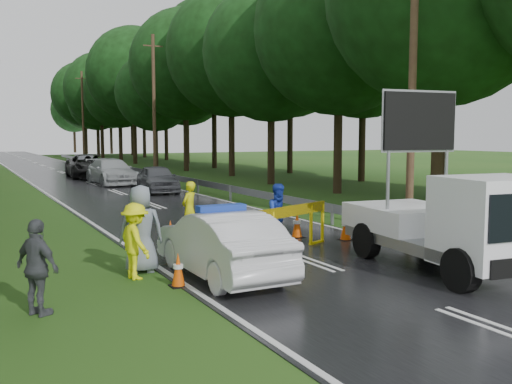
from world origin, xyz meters
TOP-DOWN VIEW (x-y plane):
  - ground at (0.00, 0.00)m, footprint 160.00×160.00m
  - road at (0.00, 30.00)m, footprint 7.00×140.00m
  - guardrail at (3.70, 29.67)m, footprint 0.12×60.06m
  - utility_pole_near at (5.20, 2.00)m, footprint 1.40×0.24m
  - utility_pole_mid at (5.20, 28.00)m, footprint 1.40×0.24m
  - utility_pole_far at (5.20, 54.00)m, footprint 1.40×0.24m
  - police_sedan at (-2.44, -0.71)m, footprint 1.49×4.21m
  - work_truck at (2.22, -2.60)m, footprint 2.72×5.18m
  - barrier at (0.34, 1.00)m, footprint 2.66×1.11m
  - officer at (-1.26, 4.25)m, footprint 0.71×0.67m
  - civilian at (0.33, 1.65)m, footprint 0.84×0.66m
  - bystander_left at (-4.07, 0.00)m, footprint 0.75×1.11m
  - bystander_mid at (-6.16, -1.64)m, footprint 0.84×1.01m
  - bystander_right at (-3.80, 0.48)m, footprint 1.03×0.76m
  - queue_car_first at (1.87, 17.08)m, footprint 2.12×4.36m
  - queue_car_second at (0.94, 23.08)m, footprint 2.41×5.41m
  - queue_car_third at (0.80, 29.08)m, footprint 3.07×6.07m
  - queue_car_fourth at (2.23, 38.28)m, footprint 1.84×4.21m
  - cone_near_left at (-3.50, -1.00)m, footprint 0.32×0.32m
  - cone_center at (-0.05, 1.88)m, footprint 0.33×0.33m
  - cone_far at (1.40, 2.50)m, footprint 0.37×0.37m
  - cone_left_mid at (-2.28, 3.00)m, footprint 0.34×0.34m
  - cone_right at (2.40, 1.50)m, footprint 0.37×0.37m

SIDE VIEW (x-z plane):
  - ground at x=0.00m, z-range 0.00..0.00m
  - road at x=0.00m, z-range 0.00..0.02m
  - cone_near_left at x=-3.50m, z-range -0.01..0.67m
  - cone_center at x=-0.05m, z-range -0.01..0.69m
  - cone_left_mid at x=-2.28m, z-range -0.01..0.70m
  - cone_far at x=1.40m, z-range -0.01..0.77m
  - cone_right at x=2.40m, z-range -0.01..0.77m
  - guardrail at x=3.70m, z-range 0.20..0.90m
  - queue_car_fourth at x=2.23m, z-range 0.00..1.35m
  - police_sedan at x=-2.44m, z-range -0.07..1.46m
  - queue_car_first at x=1.87m, z-range 0.00..1.43m
  - queue_car_second at x=0.94m, z-range 0.00..1.54m
  - bystander_left at x=-4.07m, z-range 0.00..1.59m
  - bystander_mid at x=-6.16m, z-range 0.00..1.62m
  - officer at x=-1.26m, z-range 0.00..1.62m
  - queue_car_third at x=0.80m, z-range 0.00..1.65m
  - civilian at x=0.33m, z-range 0.00..1.69m
  - barrier at x=0.34m, z-range 0.30..1.47m
  - bystander_right at x=-3.80m, z-range 0.00..1.91m
  - work_truck at x=2.22m, z-range -0.91..3.06m
  - utility_pole_near at x=5.20m, z-range 0.06..10.06m
  - utility_pole_mid at x=5.20m, z-range 0.06..10.06m
  - utility_pole_far at x=5.20m, z-range 0.06..10.06m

